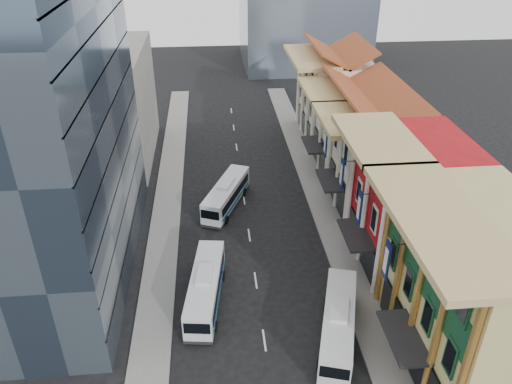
{
  "coord_description": "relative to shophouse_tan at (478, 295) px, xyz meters",
  "views": [
    {
      "loc": [
        -3.18,
        -18.96,
        28.64
      ],
      "look_at": [
        0.55,
        20.58,
        5.75
      ],
      "focal_mm": 35.0,
      "sensor_mm": 36.0,
      "label": 1
    }
  ],
  "objects": [
    {
      "name": "shophouse_cream_near",
      "position": [
        0.0,
        21.5,
        -1.0
      ],
      "size": [
        8.0,
        9.0,
        10.0
      ],
      "primitive_type": "cube",
      "color": "silver",
      "rests_on": "ground"
    },
    {
      "name": "bus_right",
      "position": [
        -8.5,
        2.65,
        -4.42
      ],
      "size": [
        5.01,
        10.09,
        3.15
      ],
      "primitive_type": null,
      "rotation": [
        0.0,
        0.0,
        -0.29
      ],
      "color": "silver",
      "rests_on": "ground"
    },
    {
      "name": "shophouse_cream_mid",
      "position": [
        0.0,
        30.5,
        -1.0
      ],
      "size": [
        8.0,
        9.0,
        10.0
      ],
      "primitive_type": "cube",
      "color": "silver",
      "rests_on": "ground"
    },
    {
      "name": "bus_left_far",
      "position": [
        -16.0,
        22.63,
        -4.46
      ],
      "size": [
        5.73,
        9.72,
        3.08
      ],
      "primitive_type": null,
      "rotation": [
        0.0,
        0.0,
        -0.39
      ],
      "color": "silver",
      "rests_on": "ground"
    },
    {
      "name": "office_tower",
      "position": [
        -31.0,
        14.0,
        9.0
      ],
      "size": [
        12.0,
        26.0,
        30.0
      ],
      "primitive_type": "cube",
      "color": "#39495B",
      "rests_on": "ground"
    },
    {
      "name": "bus_left_near",
      "position": [
        -18.34,
        7.64,
        -4.44
      ],
      "size": [
        3.55,
        9.96,
        3.12
      ],
      "primitive_type": null,
      "rotation": [
        0.0,
        0.0,
        -0.13
      ],
      "color": "silver",
      "rests_on": "ground"
    },
    {
      "name": "sidewalk_left",
      "position": [
        -22.5,
        17.0,
        -5.92
      ],
      "size": [
        3.0,
        90.0,
        0.15
      ],
      "primitive_type": "cube",
      "color": "slate",
      "rests_on": "ground"
    },
    {
      "name": "office_block_far",
      "position": [
        -30.0,
        37.0,
        1.0
      ],
      "size": [
        10.0,
        18.0,
        14.0
      ],
      "primitive_type": "cube",
      "color": "gray",
      "rests_on": "ground"
    },
    {
      "name": "sidewalk_right",
      "position": [
        -5.5,
        17.0,
        -5.92
      ],
      "size": [
        3.0,
        90.0,
        0.15
      ],
      "primitive_type": "cube",
      "color": "slate",
      "rests_on": "ground"
    },
    {
      "name": "shophouse_tan",
      "position": [
        0.0,
        0.0,
        0.0
      ],
      "size": [
        8.0,
        14.0,
        12.0
      ],
      "primitive_type": "cube",
      "color": "tan",
      "rests_on": "ground"
    },
    {
      "name": "shophouse_cream_far",
      "position": [
        0.0,
        41.0,
        -0.5
      ],
      "size": [
        8.0,
        12.0,
        11.0
      ],
      "primitive_type": "cube",
      "color": "silver",
      "rests_on": "ground"
    },
    {
      "name": "shophouse_red",
      "position": [
        0.0,
        12.0,
        0.0
      ],
      "size": [
        8.0,
        10.0,
        12.0
      ],
      "primitive_type": "cube",
      "color": "#AC1317",
      "rests_on": "ground"
    }
  ]
}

